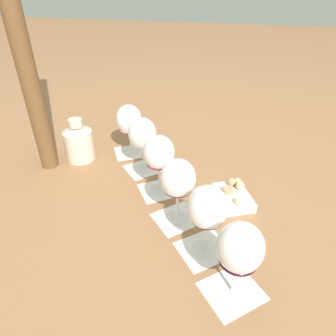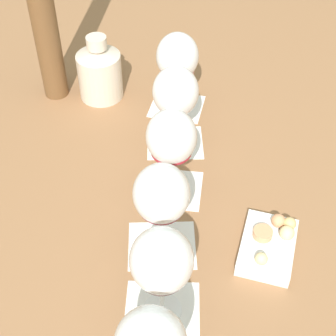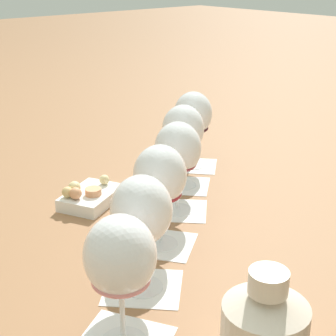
# 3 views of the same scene
# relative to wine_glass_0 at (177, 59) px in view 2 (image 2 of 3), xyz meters

# --- Properties ---
(ground_plane) EXTENTS (8.00, 8.00, 0.00)m
(ground_plane) POSITION_rel_wine_glass_0_xyz_m (0.26, 0.21, -0.13)
(ground_plane) COLOR #936642
(tasting_card_0) EXTENTS (0.15, 0.16, 0.00)m
(tasting_card_0) POSITION_rel_wine_glass_0_xyz_m (0.00, -0.00, -0.13)
(tasting_card_0) COLOR white
(tasting_card_0) RESTS_ON ground_plane
(tasting_card_1) EXTENTS (0.16, 0.16, 0.00)m
(tasting_card_1) POSITION_rel_wine_glass_0_xyz_m (0.10, 0.08, -0.13)
(tasting_card_1) COLOR white
(tasting_card_1) RESTS_ON ground_plane
(tasting_card_2) EXTENTS (0.16, 0.16, 0.00)m
(tasting_card_2) POSITION_rel_wine_glass_0_xyz_m (0.21, 0.17, -0.13)
(tasting_card_2) COLOR white
(tasting_card_2) RESTS_ON ground_plane
(tasting_card_3) EXTENTS (0.16, 0.16, 0.00)m
(tasting_card_3) POSITION_rel_wine_glass_0_xyz_m (0.32, 0.25, -0.13)
(tasting_card_3) COLOR white
(tasting_card_3) RESTS_ON ground_plane
(tasting_card_4) EXTENTS (0.16, 0.16, 0.00)m
(tasting_card_4) POSITION_rel_wine_glass_0_xyz_m (0.42, 0.34, -0.13)
(tasting_card_4) COLOR white
(tasting_card_4) RESTS_ON ground_plane
(wine_glass_0) EXTENTS (0.09, 0.09, 0.19)m
(wine_glass_0) POSITION_rel_wine_glass_0_xyz_m (0.00, 0.00, 0.00)
(wine_glass_0) COLOR white
(wine_glass_0) RESTS_ON tasting_card_0
(wine_glass_1) EXTENTS (0.09, 0.09, 0.19)m
(wine_glass_1) POSITION_rel_wine_glass_0_xyz_m (0.10, 0.08, -0.00)
(wine_glass_1) COLOR white
(wine_glass_1) RESTS_ON tasting_card_1
(wine_glass_2) EXTENTS (0.09, 0.09, 0.19)m
(wine_glass_2) POSITION_rel_wine_glass_0_xyz_m (0.21, 0.17, -0.00)
(wine_glass_2) COLOR white
(wine_glass_2) RESTS_ON tasting_card_2
(wine_glass_3) EXTENTS (0.09, 0.09, 0.19)m
(wine_glass_3) POSITION_rel_wine_glass_0_xyz_m (0.32, 0.25, -0.00)
(wine_glass_3) COLOR white
(wine_glass_3) RESTS_ON tasting_card_3
(wine_glass_4) EXTENTS (0.09, 0.09, 0.19)m
(wine_glass_4) POSITION_rel_wine_glass_0_xyz_m (0.42, 0.34, -0.00)
(wine_glass_4) COLOR white
(wine_glass_4) RESTS_ON tasting_card_4
(ceramic_vase) EXTENTS (0.10, 0.10, 0.16)m
(ceramic_vase) POSITION_rel_wine_glass_0_xyz_m (0.09, -0.16, -0.06)
(ceramic_vase) COLOR beige
(ceramic_vase) RESTS_ON ground_plane
(snack_dish) EXTENTS (0.16, 0.14, 0.05)m
(snack_dish) POSITION_rel_wine_glass_0_xyz_m (0.20, 0.40, -0.11)
(snack_dish) COLOR white
(snack_dish) RESTS_ON ground_plane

